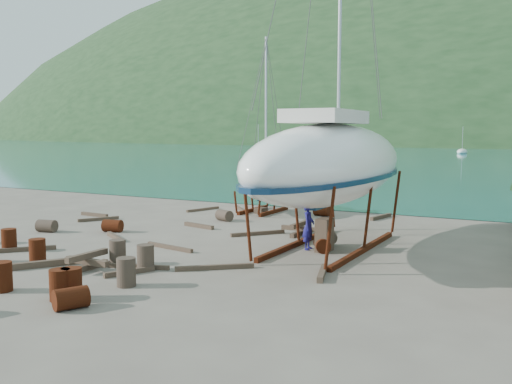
% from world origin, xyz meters
% --- Properties ---
extents(ground, '(600.00, 600.00, 0.00)m').
position_xyz_m(ground, '(0.00, 0.00, 0.00)').
color(ground, '#61574D').
rests_on(ground, ground).
extents(far_house_left, '(6.60, 5.60, 5.60)m').
position_xyz_m(far_house_left, '(-60.00, 190.00, 2.92)').
color(far_house_left, beige).
rests_on(far_house_left, ground).
extents(far_house_center, '(6.60, 5.60, 5.60)m').
position_xyz_m(far_house_center, '(-20.00, 190.00, 2.92)').
color(far_house_center, beige).
rests_on(far_house_center, ground).
extents(moored_boat_left, '(2.00, 5.00, 6.05)m').
position_xyz_m(moored_boat_left, '(-30.00, 60.00, 0.39)').
color(moored_boat_left, white).
rests_on(moored_boat_left, ground).
extents(moored_boat_far, '(2.00, 5.00, 6.05)m').
position_xyz_m(moored_boat_far, '(-8.00, 110.00, 0.39)').
color(moored_boat_far, white).
rests_on(moored_boat_far, ground).
extents(large_sailboat_near, '(4.18, 13.68, 21.44)m').
position_xyz_m(large_sailboat_near, '(3.13, 4.60, 3.45)').
color(large_sailboat_near, white).
rests_on(large_sailboat_near, ground).
extents(small_sailboat_shore, '(3.96, 6.56, 10.04)m').
position_xyz_m(small_sailboat_shore, '(-4.02, 12.38, 1.66)').
color(small_sailboat_shore, white).
rests_on(small_sailboat_shore, ground).
extents(worker, '(0.55, 0.75, 1.88)m').
position_xyz_m(worker, '(2.43, 4.01, 0.94)').
color(worker, navy).
rests_on(worker, ground).
extents(drum_2, '(0.99, 0.77, 0.58)m').
position_xyz_m(drum_2, '(-7.21, 3.29, 0.29)').
color(drum_2, '#52270E').
rests_on(drum_2, ground).
extents(drum_3, '(0.58, 0.58, 0.88)m').
position_xyz_m(drum_3, '(-0.91, -5.65, 0.44)').
color(drum_3, '#52270E').
rests_on(drum_3, ground).
extents(drum_4, '(0.91, 0.63, 0.58)m').
position_xyz_m(drum_4, '(-0.50, 12.75, 0.29)').
color(drum_4, '#52270E').
rests_on(drum_4, ground).
extents(drum_5, '(0.58, 0.58, 0.88)m').
position_xyz_m(drum_5, '(-1.05, -1.79, 0.44)').
color(drum_5, '#2D2823').
rests_on(drum_5, ground).
extents(drum_6, '(0.94, 1.05, 0.58)m').
position_xyz_m(drum_6, '(3.09, 3.83, 0.29)').
color(drum_6, '#52270E').
rests_on(drum_6, ground).
extents(drum_7, '(0.58, 0.58, 0.88)m').
position_xyz_m(drum_7, '(-0.74, -5.38, 0.44)').
color(drum_7, '#52270E').
rests_on(drum_7, ground).
extents(drum_9, '(1.03, 0.85, 0.58)m').
position_xyz_m(drum_9, '(-4.34, 8.60, 0.29)').
color(drum_9, '#2D2823').
rests_on(drum_9, ground).
extents(drum_10, '(0.58, 0.58, 0.88)m').
position_xyz_m(drum_10, '(-3.11, -5.81, 0.44)').
color(drum_10, '#52270E').
rests_on(drum_10, ground).
extents(drum_11, '(0.67, 0.94, 0.58)m').
position_xyz_m(drum_11, '(2.92, 4.89, 0.29)').
color(drum_11, '#2D2823').
rests_on(drum_11, ground).
extents(drum_12, '(0.91, 1.05, 0.58)m').
position_xyz_m(drum_12, '(-0.05, -6.06, 0.29)').
color(drum_12, '#52270E').
rests_on(drum_12, ground).
extents(drum_13, '(0.58, 0.58, 0.88)m').
position_xyz_m(drum_13, '(-7.82, -1.88, 0.44)').
color(drum_13, '#52270E').
rests_on(drum_13, ground).
extents(drum_14, '(0.58, 0.58, 0.88)m').
position_xyz_m(drum_14, '(-5.12, -2.81, 0.44)').
color(drum_14, '#52270E').
rests_on(drum_14, ground).
extents(drum_15, '(0.98, 0.75, 0.58)m').
position_xyz_m(drum_15, '(-9.90, 1.80, 0.29)').
color(drum_15, '#2D2823').
rests_on(drum_15, ground).
extents(drum_16, '(0.58, 0.58, 0.88)m').
position_xyz_m(drum_16, '(-2.48, -1.59, 0.44)').
color(drum_16, '#2D2823').
rests_on(drum_16, ground).
extents(drum_17, '(0.58, 0.58, 0.88)m').
position_xyz_m(drum_17, '(-0.27, -3.65, 0.44)').
color(drum_17, '#2D2823').
rests_on(drum_17, ground).
extents(timber_0, '(0.82, 2.36, 0.14)m').
position_xyz_m(timber_0, '(-7.55, 11.38, 0.07)').
color(timber_0, brown).
rests_on(timber_0, ground).
extents(timber_1, '(0.74, 1.87, 0.19)m').
position_xyz_m(timber_1, '(4.50, 0.35, 0.10)').
color(timber_1, brown).
rests_on(timber_1, ground).
extents(timber_2, '(1.95, 0.28, 0.19)m').
position_xyz_m(timber_2, '(-11.54, 6.56, 0.09)').
color(timber_2, brown).
rests_on(timber_2, ground).
extents(timber_3, '(2.90, 1.06, 0.15)m').
position_xyz_m(timber_3, '(-1.80, -1.86, 0.07)').
color(timber_3, brown).
rests_on(timber_3, ground).
extents(timber_4, '(1.75, 1.21, 0.17)m').
position_xyz_m(timber_4, '(-5.95, 2.05, 0.09)').
color(timber_4, brown).
rests_on(timber_4, ground).
extents(timber_5, '(2.19, 1.86, 0.16)m').
position_xyz_m(timber_5, '(0.95, -0.59, 0.08)').
color(timber_5, brown).
rests_on(timber_5, ground).
extents(timber_6, '(0.62, 2.07, 0.19)m').
position_xyz_m(timber_6, '(2.67, 13.34, 0.10)').
color(timber_6, brown).
rests_on(timber_6, ground).
extents(timber_7, '(0.92, 1.65, 0.17)m').
position_xyz_m(timber_7, '(-1.16, -2.49, 0.09)').
color(timber_7, brown).
rests_on(timber_7, ground).
extents(timber_8, '(1.94, 0.63, 0.19)m').
position_xyz_m(timber_8, '(-4.34, 6.22, 0.09)').
color(timber_8, brown).
rests_on(timber_8, ground).
extents(timber_9, '(1.96, 2.11, 0.15)m').
position_xyz_m(timber_9, '(-5.52, 12.40, 0.08)').
color(timber_9, brown).
rests_on(timber_9, ground).
extents(timber_10, '(1.76, 2.15, 0.16)m').
position_xyz_m(timber_10, '(-0.85, 5.83, 0.08)').
color(timber_10, brown).
rests_on(timber_10, ground).
extents(timber_11, '(2.48, 0.59, 0.15)m').
position_xyz_m(timber_11, '(-2.48, 1.42, 0.08)').
color(timber_11, brown).
rests_on(timber_11, ground).
extents(timber_12, '(1.86, 1.98, 0.17)m').
position_xyz_m(timber_12, '(-7.29, -1.72, 0.08)').
color(timber_12, brown).
rests_on(timber_12, ground).
extents(timber_16, '(1.71, 2.46, 0.23)m').
position_xyz_m(timber_16, '(-4.32, -2.92, 0.11)').
color(timber_16, brown).
rests_on(timber_16, ground).
extents(timber_17, '(1.23, 1.94, 0.16)m').
position_xyz_m(timber_17, '(-10.24, 5.52, 0.08)').
color(timber_17, brown).
rests_on(timber_17, ground).
extents(timber_pile_fore, '(1.80, 1.80, 0.60)m').
position_xyz_m(timber_pile_fore, '(-2.81, -2.72, 0.30)').
color(timber_pile_fore, brown).
rests_on(timber_pile_fore, ground).
extents(timber_pile_aft, '(1.80, 1.80, 0.60)m').
position_xyz_m(timber_pile_aft, '(0.84, 6.74, 0.30)').
color(timber_pile_aft, brown).
rests_on(timber_pile_aft, ground).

